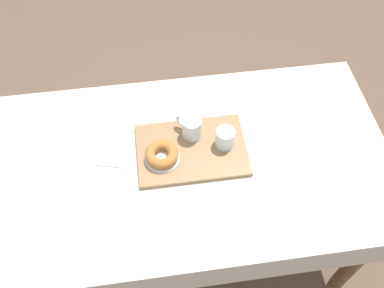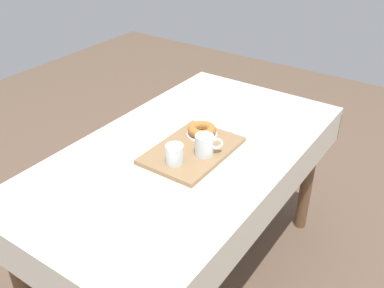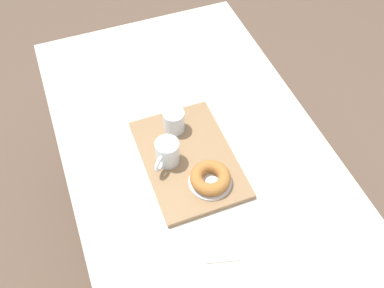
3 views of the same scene
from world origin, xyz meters
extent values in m
plane|color=brown|center=(0.00, 0.00, 0.00)|extent=(6.00, 6.00, 0.00)
cube|color=beige|center=(0.00, 0.00, 0.73)|extent=(1.53, 0.85, 0.04)
cube|color=beige|center=(0.00, -0.42, 0.64)|extent=(1.53, 0.01, 0.14)
cube|color=beige|center=(0.00, 0.42, 0.64)|extent=(1.53, 0.01, 0.14)
cube|color=beige|center=(0.76, 0.00, 0.64)|extent=(0.01, 0.85, 0.14)
cylinder|color=brown|center=(0.67, -0.33, 0.36)|extent=(0.06, 0.06, 0.71)
cylinder|color=brown|center=(0.67, 0.33, 0.36)|extent=(0.06, 0.06, 0.71)
cube|color=olive|center=(0.01, 0.04, 0.76)|extent=(0.42, 0.28, 0.02)
cylinder|color=white|center=(0.02, 0.10, 0.81)|extent=(0.08, 0.08, 0.09)
cylinder|color=maroon|center=(0.02, 0.10, 0.80)|extent=(0.07, 0.07, 0.06)
torus|color=white|center=(-0.02, 0.14, 0.81)|extent=(0.05, 0.05, 0.05)
cylinder|color=white|center=(0.13, 0.04, 0.80)|extent=(0.07, 0.07, 0.08)
cylinder|color=silver|center=(0.13, 0.04, 0.79)|extent=(0.06, 0.06, 0.05)
cylinder|color=white|center=(-0.11, 0.01, 0.77)|extent=(0.13, 0.13, 0.01)
torus|color=#A3662D|center=(-0.11, 0.01, 0.79)|extent=(0.12, 0.12, 0.04)
cube|color=white|center=(-0.30, 0.06, 0.75)|extent=(0.14, 0.13, 0.01)
camera|label=1|loc=(-0.12, -0.85, 2.08)|focal=39.20mm
camera|label=2|loc=(1.27, 0.91, 1.71)|focal=40.70mm
camera|label=3|loc=(-0.77, 0.32, 1.90)|focal=40.77mm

